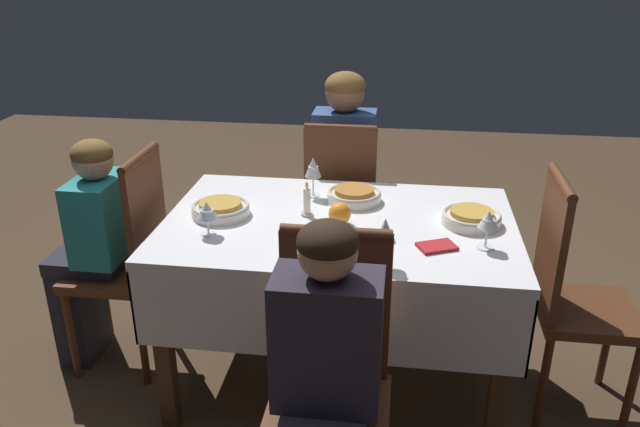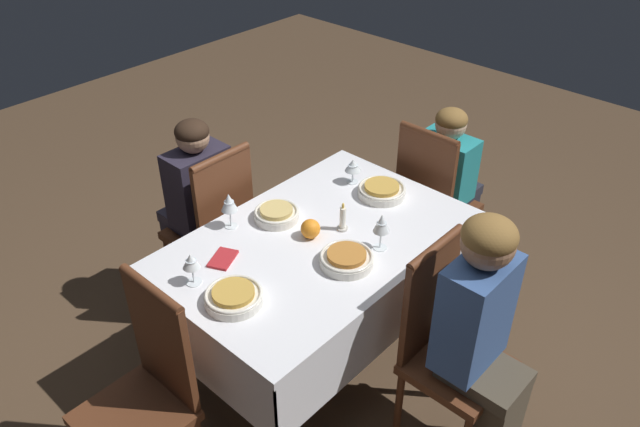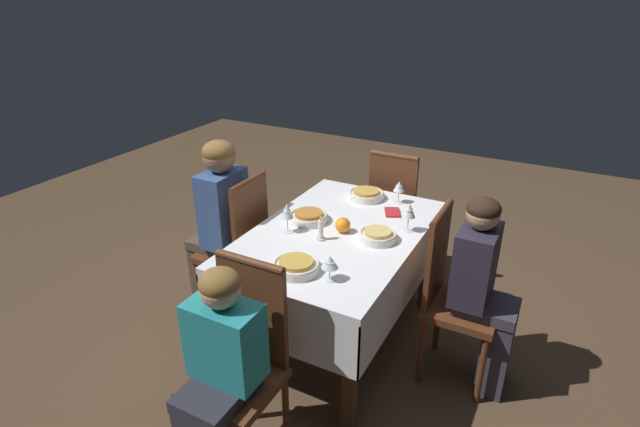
% 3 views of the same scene
% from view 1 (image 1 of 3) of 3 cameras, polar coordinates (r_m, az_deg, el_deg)
% --- Properties ---
extents(ground_plane, '(8.00, 8.00, 0.00)m').
position_cam_1_polar(ground_plane, '(2.78, 1.54, -14.84)').
color(ground_plane, '#4C3826').
extents(dining_table, '(1.34, 0.87, 0.75)m').
position_cam_1_polar(dining_table, '(2.44, 1.70, -2.95)').
color(dining_table, silver).
rests_on(dining_table, ground_plane).
extents(chair_north, '(0.36, 0.37, 0.98)m').
position_cam_1_polar(chair_north, '(3.07, 1.97, 0.57)').
color(chair_north, '#562D19').
rests_on(chair_north, ground_plane).
extents(chair_south, '(0.36, 0.37, 0.98)m').
position_cam_1_polar(chair_south, '(1.95, 1.01, -14.48)').
color(chair_south, '#562D19').
rests_on(chair_south, ground_plane).
extents(chair_west, '(0.37, 0.36, 0.98)m').
position_cam_1_polar(chair_west, '(2.73, -17.07, -3.60)').
color(chair_west, '#562D19').
rests_on(chair_west, ground_plane).
extents(chair_east, '(0.37, 0.36, 0.98)m').
position_cam_1_polar(chair_east, '(2.54, 21.97, -6.51)').
color(chair_east, '#562D19').
rests_on(chair_east, ground_plane).
extents(person_adult_denim, '(0.30, 0.34, 1.18)m').
position_cam_1_polar(person_adult_denim, '(3.16, 2.29, 3.94)').
color(person_adult_denim, '#4C4233').
rests_on(person_adult_denim, ground_plane).
extents(person_child_dark, '(0.30, 0.33, 1.08)m').
position_cam_1_polar(person_child_dark, '(1.78, 0.39, -15.97)').
color(person_child_dark, '#383342').
rests_on(person_child_dark, ground_plane).
extents(person_child_teal, '(0.33, 0.30, 1.02)m').
position_cam_1_polar(person_child_teal, '(2.79, -20.18, -2.71)').
color(person_child_teal, '#282833').
rests_on(person_child_teal, ground_plane).
extents(bowl_north, '(0.22, 0.22, 0.06)m').
position_cam_1_polar(bowl_north, '(2.57, 3.14, 1.70)').
color(bowl_north, silver).
rests_on(bowl_north, dining_table).
extents(wine_glass_north, '(0.07, 0.07, 0.17)m').
position_cam_1_polar(wine_glass_north, '(2.58, -0.63, 4.14)').
color(wine_glass_north, white).
rests_on(wine_glass_north, dining_table).
extents(bowl_south, '(0.20, 0.20, 0.06)m').
position_cam_1_polar(bowl_south, '(2.17, 1.32, -2.52)').
color(bowl_south, silver).
rests_on(bowl_south, dining_table).
extents(wine_glass_south, '(0.07, 0.07, 0.17)m').
position_cam_1_polar(wine_glass_south, '(2.02, 5.97, -1.69)').
color(wine_glass_south, white).
rests_on(wine_glass_south, dining_table).
extents(bowl_west, '(0.23, 0.23, 0.06)m').
position_cam_1_polar(bowl_west, '(2.46, -9.07, 0.45)').
color(bowl_west, silver).
rests_on(bowl_west, dining_table).
extents(wine_glass_west, '(0.08, 0.08, 0.13)m').
position_cam_1_polar(wine_glass_west, '(2.28, -10.31, 0.22)').
color(wine_glass_west, white).
rests_on(wine_glass_west, dining_table).
extents(bowl_east, '(0.22, 0.22, 0.06)m').
position_cam_1_polar(bowl_east, '(2.42, 13.67, -0.33)').
color(bowl_east, silver).
rests_on(bowl_east, dining_table).
extents(wine_glass_east, '(0.07, 0.07, 0.14)m').
position_cam_1_polar(wine_glass_east, '(2.21, 15.12, -0.67)').
color(wine_glass_east, white).
rests_on(wine_glass_east, dining_table).
extents(candle_centerpiece, '(0.05, 0.05, 0.14)m').
position_cam_1_polar(candle_centerpiece, '(2.42, -1.20, 0.95)').
color(candle_centerpiece, beige).
rests_on(candle_centerpiece, dining_table).
extents(orange_fruit, '(0.09, 0.09, 0.09)m').
position_cam_1_polar(orange_fruit, '(2.35, 1.81, -0.01)').
color(orange_fruit, orange).
rests_on(orange_fruit, dining_table).
extents(napkin_red_folded, '(0.15, 0.13, 0.01)m').
position_cam_1_polar(napkin_red_folded, '(2.22, 10.63, -2.98)').
color(napkin_red_folded, '#AD2328').
rests_on(napkin_red_folded, dining_table).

